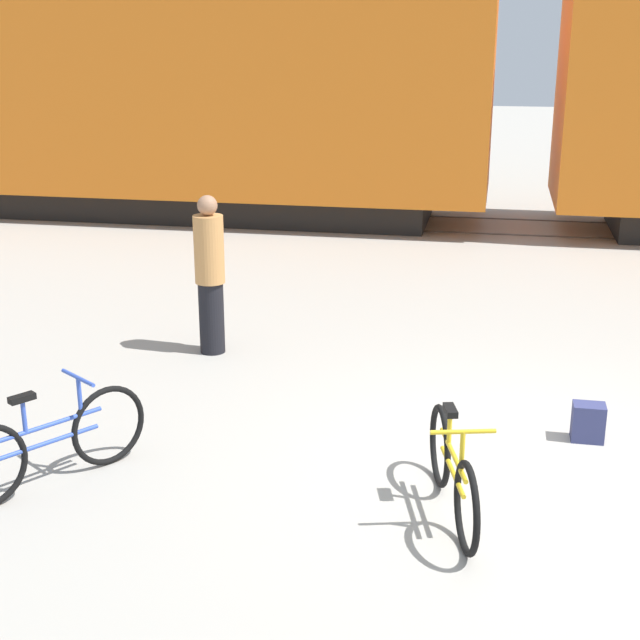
{
  "coord_description": "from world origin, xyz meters",
  "views": [
    {
      "loc": [
        -0.43,
        -6.8,
        3.42
      ],
      "look_at": [
        -1.84,
        0.29,
        1.1
      ],
      "focal_mm": 50.0,
      "sensor_mm": 36.0,
      "label": 1
    }
  ],
  "objects_px": {
    "bicycle_yellow": "(452,472)",
    "person_in_tan": "(210,275)",
    "freight_train": "(528,62)",
    "bicycle_blue": "(50,443)",
    "backpack": "(588,422)"
  },
  "relations": [
    {
      "from": "bicycle_yellow",
      "to": "freight_train",
      "type": "bearing_deg",
      "value": 86.68
    },
    {
      "from": "bicycle_blue",
      "to": "person_in_tan",
      "type": "relative_size",
      "value": 0.83
    },
    {
      "from": "freight_train",
      "to": "bicycle_blue",
      "type": "relative_size",
      "value": 39.19
    },
    {
      "from": "bicycle_blue",
      "to": "backpack",
      "type": "height_order",
      "value": "bicycle_blue"
    },
    {
      "from": "bicycle_blue",
      "to": "backpack",
      "type": "relative_size",
      "value": 4.35
    },
    {
      "from": "bicycle_yellow",
      "to": "person_in_tan",
      "type": "height_order",
      "value": "person_in_tan"
    },
    {
      "from": "bicycle_yellow",
      "to": "bicycle_blue",
      "type": "height_order",
      "value": "bicycle_blue"
    },
    {
      "from": "freight_train",
      "to": "bicycle_blue",
      "type": "distance_m",
      "value": 11.83
    },
    {
      "from": "freight_train",
      "to": "backpack",
      "type": "distance_m",
      "value": 9.66
    },
    {
      "from": "bicycle_yellow",
      "to": "bicycle_blue",
      "type": "distance_m",
      "value": 3.13
    },
    {
      "from": "freight_train",
      "to": "person_in_tan",
      "type": "bearing_deg",
      "value": -114.34
    },
    {
      "from": "bicycle_blue",
      "to": "backpack",
      "type": "xyz_separation_m",
      "value": [
        4.24,
        1.68,
        -0.19
      ]
    },
    {
      "from": "backpack",
      "to": "bicycle_blue",
      "type": "bearing_deg",
      "value": -158.41
    },
    {
      "from": "freight_train",
      "to": "bicycle_yellow",
      "type": "relative_size",
      "value": 36.42
    },
    {
      "from": "freight_train",
      "to": "bicycle_blue",
      "type": "height_order",
      "value": "freight_train"
    }
  ]
}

